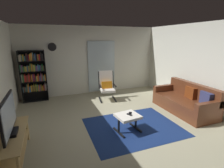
{
  "coord_description": "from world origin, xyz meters",
  "views": [
    {
      "loc": [
        -1.62,
        -3.68,
        2.13
      ],
      "look_at": [
        0.12,
        0.91,
        0.83
      ],
      "focal_mm": 27.48,
      "sensor_mm": 36.0,
      "label": 1
    }
  ],
  "objects_px": {
    "leather_sofa": "(186,102)",
    "bookshelf_near_tv": "(33,75)",
    "ottoman": "(128,118)",
    "wall_clock": "(52,47)",
    "tv_stand": "(13,143)",
    "tv_remote": "(129,115)",
    "cell_phone": "(130,113)",
    "television": "(9,117)",
    "lounge_armchair": "(107,85)"
  },
  "relations": [
    {
      "from": "tv_remote",
      "to": "tv_stand",
      "type": "bearing_deg",
      "value": 159.66
    },
    {
      "from": "tv_stand",
      "to": "cell_phone",
      "type": "distance_m",
      "value": 2.44
    },
    {
      "from": "tv_stand",
      "to": "wall_clock",
      "type": "xyz_separation_m",
      "value": [
        0.91,
        3.41,
        1.49
      ]
    },
    {
      "from": "ottoman",
      "to": "wall_clock",
      "type": "distance_m",
      "value": 3.82
    },
    {
      "from": "leather_sofa",
      "to": "cell_phone",
      "type": "height_order",
      "value": "leather_sofa"
    },
    {
      "from": "tv_stand",
      "to": "wall_clock",
      "type": "relative_size",
      "value": 4.82
    },
    {
      "from": "television",
      "to": "bookshelf_near_tv",
      "type": "distance_m",
      "value": 3.26
    },
    {
      "from": "ottoman",
      "to": "wall_clock",
      "type": "bearing_deg",
      "value": 114.09
    },
    {
      "from": "leather_sofa",
      "to": "bookshelf_near_tv",
      "type": "bearing_deg",
      "value": 148.58
    },
    {
      "from": "tv_stand",
      "to": "television",
      "type": "height_order",
      "value": "television"
    },
    {
      "from": "ottoman",
      "to": "leather_sofa",
      "type": "bearing_deg",
      "value": 11.56
    },
    {
      "from": "bookshelf_near_tv",
      "to": "lounge_armchair",
      "type": "distance_m",
      "value": 2.55
    },
    {
      "from": "leather_sofa",
      "to": "television",
      "type": "bearing_deg",
      "value": -171.79
    },
    {
      "from": "leather_sofa",
      "to": "tv_stand",
      "type": "bearing_deg",
      "value": -171.93
    },
    {
      "from": "television",
      "to": "cell_phone",
      "type": "bearing_deg",
      "value": 6.14
    },
    {
      "from": "cell_phone",
      "to": "wall_clock",
      "type": "bearing_deg",
      "value": 149.69
    },
    {
      "from": "bookshelf_near_tv",
      "to": "television",
      "type": "bearing_deg",
      "value": -93.73
    },
    {
      "from": "tv_stand",
      "to": "bookshelf_near_tv",
      "type": "bearing_deg",
      "value": 86.22
    },
    {
      "from": "cell_phone",
      "to": "wall_clock",
      "type": "xyz_separation_m",
      "value": [
        -1.52,
        3.15,
        1.43
      ]
    },
    {
      "from": "lounge_armchair",
      "to": "tv_remote",
      "type": "xyz_separation_m",
      "value": [
        -0.24,
        -2.32,
        -0.11
      ]
    },
    {
      "from": "tv_stand",
      "to": "tv_remote",
      "type": "distance_m",
      "value": 2.38
    },
    {
      "from": "tv_remote",
      "to": "cell_phone",
      "type": "distance_m",
      "value": 0.09
    },
    {
      "from": "television",
      "to": "lounge_armchair",
      "type": "relative_size",
      "value": 1.01
    },
    {
      "from": "lounge_armchair",
      "to": "tv_remote",
      "type": "distance_m",
      "value": 2.34
    },
    {
      "from": "television",
      "to": "tv_remote",
      "type": "height_order",
      "value": "television"
    },
    {
      "from": "tv_remote",
      "to": "cell_phone",
      "type": "xyz_separation_m",
      "value": [
        0.05,
        0.07,
        -0.0
      ]
    },
    {
      "from": "television",
      "to": "ottoman",
      "type": "bearing_deg",
      "value": 5.08
    },
    {
      "from": "wall_clock",
      "to": "ottoman",
      "type": "bearing_deg",
      "value": -65.91
    },
    {
      "from": "tv_stand",
      "to": "tv_remote",
      "type": "height_order",
      "value": "tv_stand"
    },
    {
      "from": "television",
      "to": "bookshelf_near_tv",
      "type": "bearing_deg",
      "value": 86.27
    },
    {
      "from": "tv_remote",
      "to": "wall_clock",
      "type": "bearing_deg",
      "value": 89.78
    },
    {
      "from": "leather_sofa",
      "to": "wall_clock",
      "type": "bearing_deg",
      "value": 142.23
    },
    {
      "from": "leather_sofa",
      "to": "ottoman",
      "type": "distance_m",
      "value": 2.19
    },
    {
      "from": "leather_sofa",
      "to": "tv_remote",
      "type": "relative_size",
      "value": 13.13
    },
    {
      "from": "tv_stand",
      "to": "leather_sofa",
      "type": "height_order",
      "value": "leather_sofa"
    },
    {
      "from": "bookshelf_near_tv",
      "to": "ottoman",
      "type": "relative_size",
      "value": 3.05
    },
    {
      "from": "lounge_armchair",
      "to": "cell_phone",
      "type": "bearing_deg",
      "value": -94.86
    },
    {
      "from": "bookshelf_near_tv",
      "to": "lounge_armchair",
      "type": "relative_size",
      "value": 1.72
    },
    {
      "from": "leather_sofa",
      "to": "tv_remote",
      "type": "distance_m",
      "value": 2.16
    },
    {
      "from": "leather_sofa",
      "to": "wall_clock",
      "type": "xyz_separation_m",
      "value": [
        -3.57,
        2.77,
        1.55
      ]
    },
    {
      "from": "ottoman",
      "to": "cell_phone",
      "type": "distance_m",
      "value": 0.13
    },
    {
      "from": "tv_stand",
      "to": "tv_remote",
      "type": "relative_size",
      "value": 9.71
    },
    {
      "from": "bookshelf_near_tv",
      "to": "wall_clock",
      "type": "distance_m",
      "value": 1.15
    },
    {
      "from": "ottoman",
      "to": "tv_remote",
      "type": "relative_size",
      "value": 4.01
    },
    {
      "from": "television",
      "to": "tv_remote",
      "type": "xyz_separation_m",
      "value": [
        2.37,
        0.19,
        -0.44
      ]
    },
    {
      "from": "tv_stand",
      "to": "tv_remote",
      "type": "xyz_separation_m",
      "value": [
        2.37,
        0.18,
        0.07
      ]
    },
    {
      "from": "bookshelf_near_tv",
      "to": "ottoman",
      "type": "distance_m",
      "value": 3.76
    },
    {
      "from": "tv_remote",
      "to": "wall_clock",
      "type": "xyz_separation_m",
      "value": [
        -1.47,
        3.22,
        1.43
      ]
    },
    {
      "from": "leather_sofa",
      "to": "cell_phone",
      "type": "distance_m",
      "value": 2.09
    },
    {
      "from": "television",
      "to": "bookshelf_near_tv",
      "type": "xyz_separation_m",
      "value": [
        0.21,
        3.25,
        0.08
      ]
    }
  ]
}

